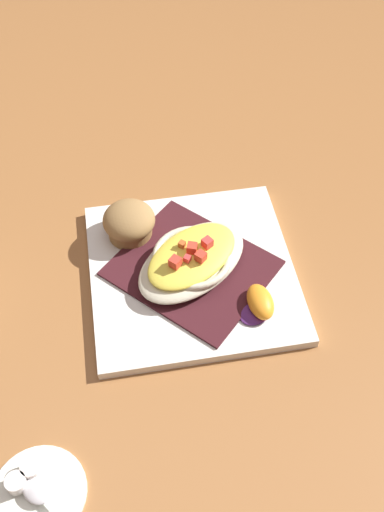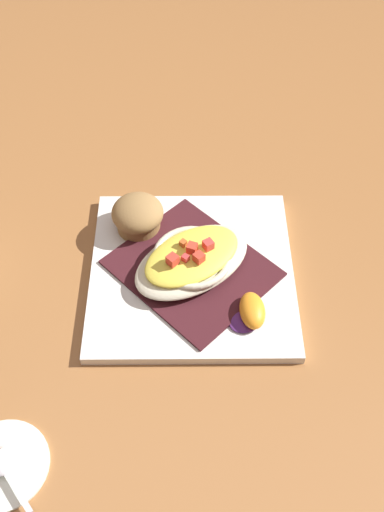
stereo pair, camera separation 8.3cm
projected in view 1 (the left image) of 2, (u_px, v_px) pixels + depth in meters
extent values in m
plane|color=#986335|center=(192.00, 275.00, 0.87)|extent=(2.60, 2.60, 0.00)
cube|color=white|center=(192.00, 272.00, 0.86)|extent=(0.33, 0.33, 0.02)
cube|color=#3E171D|center=(192.00, 268.00, 0.86)|extent=(0.27, 0.27, 0.00)
ellipsoid|color=beige|center=(192.00, 261.00, 0.84)|extent=(0.21, 0.20, 0.03)
torus|color=beige|center=(192.00, 257.00, 0.84)|extent=(0.16, 0.16, 0.01)
ellipsoid|color=yellow|center=(192.00, 256.00, 0.83)|extent=(0.17, 0.17, 0.02)
cube|color=red|center=(201.00, 256.00, 0.81)|extent=(0.02, 0.02, 0.01)
cube|color=red|center=(192.00, 248.00, 0.82)|extent=(0.02, 0.02, 0.01)
cube|color=#B95926|center=(182.00, 244.00, 0.83)|extent=(0.01, 0.01, 0.01)
cube|color=#CF4137|center=(193.00, 247.00, 0.82)|extent=(0.01, 0.01, 0.01)
cube|color=red|center=(175.00, 262.00, 0.81)|extent=(0.02, 0.02, 0.01)
cube|color=#CF3A38|center=(187.00, 259.00, 0.81)|extent=(0.01, 0.01, 0.01)
cube|color=#D43D38|center=(207.00, 243.00, 0.83)|extent=(0.02, 0.02, 0.01)
cylinder|color=olive|center=(130.00, 229.00, 0.89)|extent=(0.07, 0.07, 0.02)
ellipsoid|color=olive|center=(129.00, 220.00, 0.87)|extent=(0.08, 0.08, 0.04)
ellipsoid|color=#4C0F23|center=(128.00, 215.00, 0.87)|extent=(0.03, 0.03, 0.01)
ellipsoid|color=#522568|center=(255.00, 313.00, 0.81)|extent=(0.06, 0.06, 0.01)
ellipsoid|color=orange|center=(260.00, 302.00, 0.81)|extent=(0.05, 0.06, 0.03)
cylinder|color=white|center=(38.00, 493.00, 0.67)|extent=(0.11, 0.11, 0.01)
ellipsoid|color=silver|center=(37.00, 490.00, 0.67)|extent=(0.05, 0.05, 0.01)
cylinder|color=white|center=(31.00, 469.00, 0.68)|extent=(0.02, 0.02, 0.02)
cylinder|color=white|center=(16.00, 483.00, 0.67)|extent=(0.02, 0.02, 0.02)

